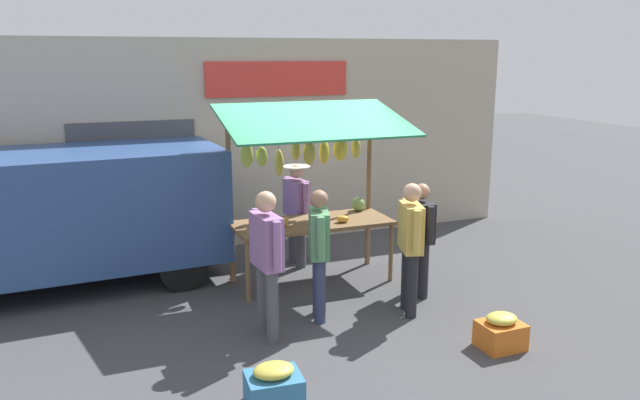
# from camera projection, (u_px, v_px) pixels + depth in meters

# --- Properties ---
(ground_plane) EXTENTS (40.00, 40.00, 0.00)m
(ground_plane) POSITION_uv_depth(u_px,v_px,m) (312.00, 281.00, 8.94)
(ground_plane) COLOR #424244
(street_backdrop) EXTENTS (9.00, 0.30, 3.40)m
(street_backdrop) POSITION_uv_depth(u_px,v_px,m) (263.00, 143.00, 10.53)
(street_backdrop) COLOR #B2A893
(street_backdrop) RESTS_ON ground
(market_stall) EXTENTS (2.50, 1.46, 2.50)m
(market_stall) POSITION_uv_depth(u_px,v_px,m) (312.00, 172.00, 8.66)
(market_stall) COLOR brown
(market_stall) RESTS_ON ground
(vendor_with_sunhat) EXTENTS (0.40, 0.67, 1.57)m
(vendor_with_sunhat) POSITION_uv_depth(u_px,v_px,m) (297.00, 207.00, 9.43)
(vendor_with_sunhat) COLOR #4C4C51
(vendor_with_sunhat) RESTS_ON ground
(shopper_in_striped_shirt) EXTENTS (0.35, 0.66, 1.60)m
(shopper_in_striped_shirt) POSITION_uv_depth(u_px,v_px,m) (319.00, 246.00, 7.49)
(shopper_in_striped_shirt) COLOR navy
(shopper_in_striped_shirt) RESTS_ON ground
(shopper_in_grey_tee) EXTENTS (0.35, 0.68, 1.65)m
(shopper_in_grey_tee) POSITION_uv_depth(u_px,v_px,m) (411.00, 239.00, 7.64)
(shopper_in_grey_tee) COLOR #232328
(shopper_in_grey_tee) RESTS_ON ground
(shopper_with_shopping_bag) EXTENTS (0.26, 0.72, 1.70)m
(shopper_with_shopping_bag) POSITION_uv_depth(u_px,v_px,m) (267.00, 254.00, 6.96)
(shopper_with_shopping_bag) COLOR #4C4C51
(shopper_with_shopping_bag) RESTS_ON ground
(shopper_with_ponytail) EXTENTS (0.26, 0.66, 1.52)m
(shopper_with_ponytail) POSITION_uv_depth(u_px,v_px,m) (420.00, 233.00, 8.25)
(shopper_with_ponytail) COLOR #232328
(shopper_with_ponytail) RESTS_ON ground
(parked_van) EXTENTS (4.49, 2.07, 1.88)m
(parked_van) POSITION_uv_depth(u_px,v_px,m) (44.00, 209.00, 8.43)
(parked_van) COLOR #2D4C84
(parked_van) RESTS_ON ground
(produce_crate_near) EXTENTS (0.47, 0.40, 0.40)m
(produce_crate_near) POSITION_uv_depth(u_px,v_px,m) (501.00, 332.00, 6.88)
(produce_crate_near) COLOR #D1661E
(produce_crate_near) RESTS_ON ground
(produce_crate_side) EXTENTS (0.53, 0.44, 0.41)m
(produce_crate_side) POSITION_uv_depth(u_px,v_px,m) (274.00, 387.00, 5.75)
(produce_crate_side) COLOR teal
(produce_crate_side) RESTS_ON ground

